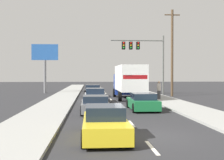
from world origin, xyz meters
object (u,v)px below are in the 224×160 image
(box_truck, at_px, (129,80))
(car_green, at_px, (143,102))
(traffic_signal_mast, at_px, (140,50))
(car_silver, at_px, (95,95))
(car_yellow, at_px, (105,123))
(car_black, at_px, (93,91))
(pedestrian_near_corner, at_px, (159,90))
(roadside_billboard, at_px, (45,59))
(utility_pole_mid, at_px, (172,52))
(car_gray, at_px, (95,105))

(box_truck, height_order, car_green, box_truck)
(box_truck, relative_size, car_green, 2.07)
(traffic_signal_mast, bearing_deg, car_silver, -122.65)
(car_green, bearing_deg, car_yellow, -109.45)
(car_black, distance_m, pedestrian_near_corner, 8.43)
(car_black, xyz_separation_m, roadside_billboard, (-6.48, 7.17, 4.11))
(car_silver, relative_size, box_truck, 0.54)
(car_green, bearing_deg, box_truck, 88.62)
(car_yellow, xyz_separation_m, roadside_billboard, (-6.77, 29.27, 4.15))
(car_silver, bearing_deg, utility_pole_mid, 34.79)
(roadside_billboard, bearing_deg, box_truck, -47.49)
(car_black, distance_m, car_silver, 6.43)
(car_yellow, xyz_separation_m, car_green, (3.15, 8.91, -0.00))
(car_black, xyz_separation_m, traffic_signal_mast, (5.97, 2.68, 5.00))
(car_yellow, height_order, box_truck, box_truck)
(car_yellow, distance_m, traffic_signal_mast, 25.92)
(box_truck, relative_size, traffic_signal_mast, 1.16)
(car_yellow, height_order, car_green, car_yellow)
(car_black, distance_m, roadside_billboard, 10.50)
(car_yellow, xyz_separation_m, pedestrian_near_corner, (6.18, 16.72, 0.45))
(car_gray, relative_size, box_truck, 0.49)
(pedestrian_near_corner, bearing_deg, car_silver, -170.61)
(traffic_signal_mast, relative_size, pedestrian_near_corner, 4.26)
(roadside_billboard, bearing_deg, car_green, -64.03)
(car_silver, xyz_separation_m, box_truck, (3.53, 2.54, 1.40))
(car_black, relative_size, car_green, 0.99)
(car_yellow, relative_size, pedestrian_near_corner, 2.64)
(car_black, height_order, utility_pole_mid, utility_pole_mid)
(car_silver, height_order, pedestrian_near_corner, pedestrian_near_corner)
(roadside_billboard, distance_m, pedestrian_near_corner, 18.41)
(car_yellow, bearing_deg, roadside_billboard, 103.03)
(car_silver, height_order, traffic_signal_mast, traffic_signal_mast)
(box_truck, bearing_deg, car_silver, -144.30)
(car_yellow, height_order, pedestrian_near_corner, pedestrian_near_corner)
(traffic_signal_mast, distance_m, roadside_billboard, 13.26)
(car_yellow, bearing_deg, box_truck, 79.52)
(car_black, bearing_deg, car_yellow, -89.24)
(box_truck, height_order, traffic_signal_mast, traffic_signal_mast)
(traffic_signal_mast, height_order, pedestrian_near_corner, traffic_signal_mast)
(box_truck, relative_size, roadside_billboard, 1.29)
(car_silver, relative_size, car_gray, 1.09)
(car_yellow, bearing_deg, pedestrian_near_corner, 69.73)
(car_green, distance_m, roadside_billboard, 23.03)
(car_yellow, distance_m, pedestrian_near_corner, 17.83)
(car_green, bearing_deg, roadside_billboard, 115.97)
(car_gray, bearing_deg, pedestrian_near_corner, 54.40)
(car_gray, relative_size, car_yellow, 0.93)
(car_yellow, xyz_separation_m, box_truck, (3.37, 18.21, 1.42))
(car_black, height_order, roadside_billboard, roadside_billboard)
(utility_pole_mid, distance_m, roadside_billboard, 17.35)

